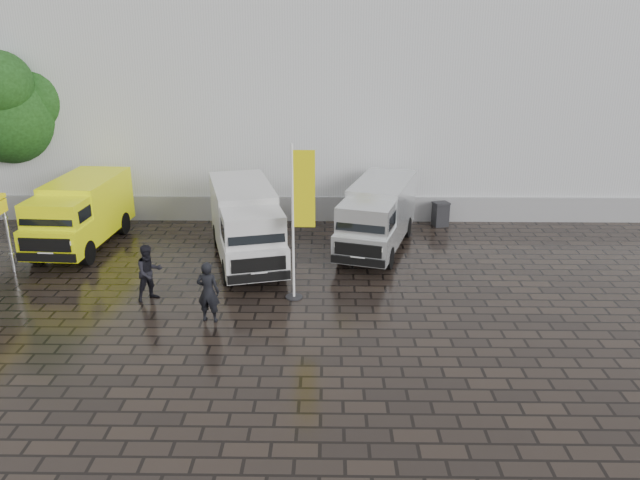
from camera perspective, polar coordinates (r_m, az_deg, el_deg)
The scene contains 11 objects.
ground at distance 17.89m, azimuth -1.22°, elevation -6.01°, with size 120.00×120.00×0.00m, color black.
exhibition_hall at distance 32.20m, azimuth 3.44°, elevation 16.48°, with size 44.00×16.00×12.00m, color silver.
hall_plinth at distance 25.17m, azimuth 3.96°, elevation 2.85°, with size 44.00×0.15×1.00m, color gray.
van_yellow at distance 23.57m, azimuth -21.08°, elevation 2.12°, with size 1.97×5.12×2.36m, color #F3FF0D, non-canonical shape.
van_white at distance 20.83m, azimuth -6.78°, elevation 1.28°, with size 1.89×5.68×2.46m, color silver, non-canonical shape.
van_silver at distance 21.90m, azimuth 5.25°, elevation 2.05°, with size 1.78×5.35×2.32m, color silver, non-canonical shape.
flagpole at distance 17.48m, azimuth -1.91°, elevation 2.23°, with size 0.88×0.50×4.56m.
tree at distance 27.82m, azimuth -26.60°, elevation 10.81°, with size 3.86×3.97×6.93m.
wheelie_bin at distance 24.99m, azimuth 10.96°, elevation 2.36°, with size 0.57×0.57×0.95m, color black.
person_front at distance 16.94m, azimuth -10.19°, elevation -4.69°, with size 0.62×0.41×1.71m, color black.
person_tent at distance 18.61m, azimuth -15.34°, elevation -2.89°, with size 0.81×0.63×1.67m, color black.
Camera 1 is at (0.61, -16.12, 7.73)m, focal length 35.00 mm.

